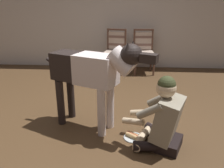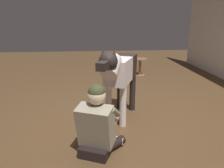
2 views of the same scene
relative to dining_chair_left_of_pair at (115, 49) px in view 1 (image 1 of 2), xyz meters
The scene contains 7 objects.
ground_plane 2.65m from the dining_chair_left_of_pair, 94.88° to the right, with size 14.73×14.73×0.00m, color #503721.
back_wall 0.92m from the dining_chair_left_of_pair, 115.28° to the left, with size 8.51×0.10×2.60m, color silver.
dining_chair_left_of_pair is the anchor object (origin of this frame).
dining_chair_right_of_pair 0.65m from the dining_chair_left_of_pair, ahead, with size 0.49×0.49×0.98m.
person_sitting_on_floor 3.03m from the dining_chair_left_of_pair, 76.81° to the right, with size 0.72×0.62×0.85m.
large_dog 2.60m from the dining_chair_left_of_pair, 93.16° to the right, with size 1.42×0.72×1.17m.
hot_dog_on_plate 2.88m from the dining_chair_left_of_pair, 82.33° to the right, with size 0.24×0.24×0.06m.
Camera 1 is at (0.50, -2.63, 1.58)m, focal length 36.61 mm.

